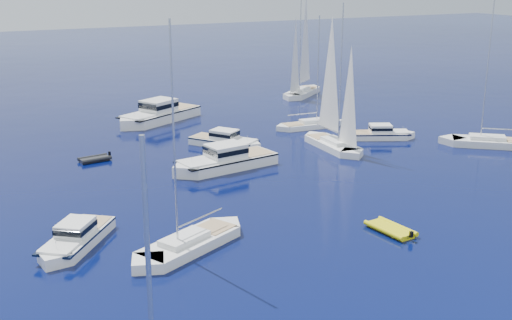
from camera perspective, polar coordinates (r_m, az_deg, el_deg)
The scene contains 12 objects.
motor_cruiser_left at distance 47.86m, azimuth -15.54°, elevation -7.31°, with size 2.71×8.86×2.33m, color white, non-canonical shape.
motor_cruiser_centre at distance 63.73m, azimuth -2.84°, elevation -0.75°, with size 3.64×11.88×3.12m, color silver, non-canonical shape.
motor_cruiser_far_r at distance 76.45m, azimuth 10.95°, elevation 1.87°, with size 2.48×8.10×2.13m, color white, non-canonical shape.
motor_cruiser_distant at distance 84.56m, azimuth -8.61°, elevation 3.37°, with size 4.18×13.66×3.59m, color silver, non-canonical shape.
motor_cruiser_horizon at distance 71.76m, azimuth -2.66°, elevation 1.21°, with size 2.78×9.09×2.39m, color white, non-canonical shape.
sailboat_mid_r at distance 76.38m, azimuth 19.93°, elevation 1.16°, with size 3.08×11.83×17.40m, color silver, non-canonical shape.
sailboat_mid_l at distance 46.01m, azimuth -5.88°, elevation -7.75°, with size 2.91×11.20×16.46m, color silver, non-canonical shape.
sailboat_centre at distance 80.52m, azimuth 4.74°, elevation 2.85°, with size 2.49×9.59×14.10m, color white, non-canonical shape.
sailboat_sails_r at distance 71.46m, azimuth 6.75°, elevation 1.05°, with size 2.85×10.98×16.14m, color white, non-canonical shape.
sailboat_sails_far at distance 101.73m, azimuth 4.05°, elevation 5.70°, with size 3.06×11.76×17.28m, color silver, non-canonical shape.
tender_yellow at distance 49.58m, azimuth 11.72°, elevation -6.19°, with size 2.21×4.10×0.95m, color #D4CC0C, non-canonical shape.
tender_grey_far at distance 68.17m, azimuth -13.98°, elevation -0.09°, with size 1.83×3.28×0.95m, color black, non-canonical shape.
Camera 1 is at (-27.52, -21.66, 18.71)m, focal length 45.57 mm.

